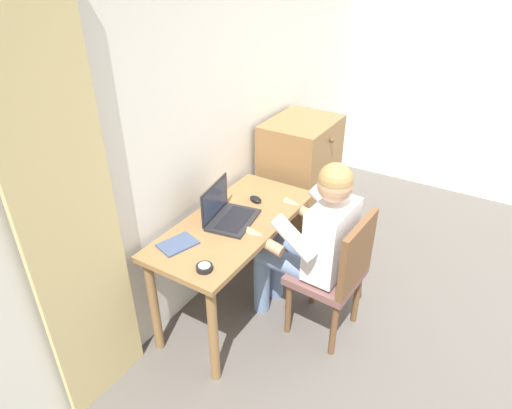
% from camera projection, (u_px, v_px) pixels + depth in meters
% --- Properties ---
extents(wall_back, '(4.80, 0.05, 2.50)m').
position_uv_depth(wall_back, '(225.00, 111.00, 2.96)').
color(wall_back, silver).
rests_on(wall_back, ground_plane).
extents(curtain_panel, '(0.50, 0.03, 2.21)m').
position_uv_depth(curtain_panel, '(71.00, 225.00, 2.03)').
color(curtain_panel, '#CCB77A').
rests_on(curtain_panel, ground_plane).
extents(desk, '(1.21, 0.56, 0.73)m').
position_uv_depth(desk, '(234.00, 236.00, 2.82)').
color(desk, olive).
rests_on(desk, ground_plane).
extents(dresser, '(0.61, 0.51, 1.06)m').
position_uv_depth(dresser, '(299.00, 182.00, 3.63)').
color(dresser, olive).
rests_on(dresser, ground_plane).
extents(chair, '(0.44, 0.42, 0.88)m').
position_uv_depth(chair, '(337.00, 272.00, 2.70)').
color(chair, brown).
rests_on(chair, ground_plane).
extents(person_seated, '(0.55, 0.60, 1.20)m').
position_uv_depth(person_seated, '(312.00, 237.00, 2.69)').
color(person_seated, '#6B84AD').
rests_on(person_seated, ground_plane).
extents(laptop, '(0.38, 0.30, 0.24)m').
position_uv_depth(laptop, '(227.00, 213.00, 2.74)').
color(laptop, '#232326').
rests_on(laptop, desk).
extents(computer_mouse, '(0.09, 0.11, 0.03)m').
position_uv_depth(computer_mouse, '(256.00, 199.00, 2.96)').
color(computer_mouse, black).
rests_on(computer_mouse, desk).
extents(desk_clock, '(0.09, 0.09, 0.03)m').
position_uv_depth(desk_clock, '(204.00, 268.00, 2.34)').
color(desk_clock, black).
rests_on(desk_clock, desk).
extents(notebook_pad, '(0.24, 0.20, 0.01)m').
position_uv_depth(notebook_pad, '(178.00, 244.00, 2.54)').
color(notebook_pad, '#3D4C6B').
rests_on(notebook_pad, desk).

